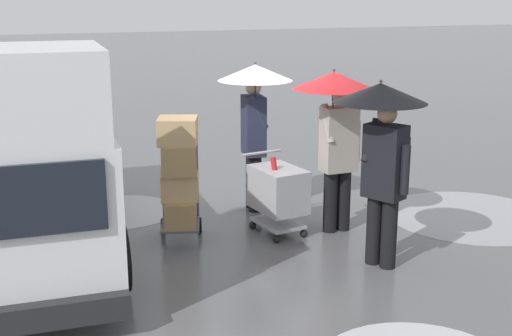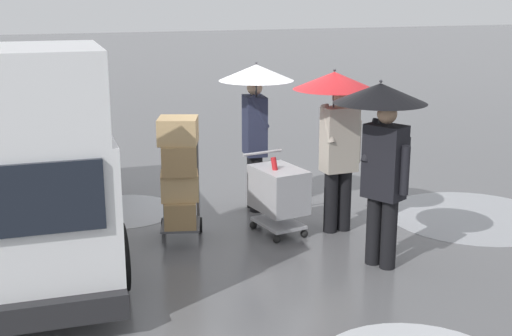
{
  "view_description": "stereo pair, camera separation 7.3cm",
  "coord_description": "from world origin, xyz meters",
  "views": [
    {
      "loc": [
        3.35,
        8.52,
        3.08
      ],
      "look_at": [
        0.61,
        1.23,
        1.05
      ],
      "focal_mm": 47.67,
      "sensor_mm": 36.0,
      "label": 1
    },
    {
      "loc": [
        3.29,
        8.55,
        3.08
      ],
      "look_at": [
        0.61,
        1.23,
        1.05
      ],
      "focal_mm": 47.67,
      "sensor_mm": 36.0,
      "label": 2
    }
  ],
  "objects": [
    {
      "name": "ground_plane",
      "position": [
        0.0,
        0.0,
        0.0
      ],
      "size": [
        90.0,
        90.0,
        0.0
      ],
      "primitive_type": "plane",
      "color": "#5B5B5E"
    },
    {
      "name": "slush_patch_near_cluster",
      "position": [
        -2.71,
        1.06,
        0.0
      ],
      "size": [
        2.39,
        2.39,
        0.01
      ],
      "primitive_type": "cylinder",
      "color": "#999BA0",
      "rests_on": "ground"
    },
    {
      "name": "slush_patch_under_van",
      "position": [
        1.9,
        -0.89,
        0.0
      ],
      "size": [
        1.6,
        1.6,
        0.01
      ],
      "primitive_type": "cylinder",
      "color": "#ADAFB5",
      "rests_on": "ground"
    },
    {
      "name": "cargo_van_parked_right",
      "position": [
        3.31,
        0.38,
        1.18
      ],
      "size": [
        2.36,
        5.41,
        2.6
      ],
      "color": "white",
      "rests_on": "ground"
    },
    {
      "name": "shopping_cart_vendor",
      "position": [
        0.11,
        0.74,
        0.57
      ],
      "size": [
        0.67,
        0.9,
        1.04
      ],
      "color": "#B2B2B7",
      "rests_on": "ground"
    },
    {
      "name": "hand_dolly_boxes",
      "position": [
        1.38,
        0.56,
        0.88
      ],
      "size": [
        0.68,
        0.81,
        1.59
      ],
      "color": "#515156",
      "rests_on": "ground"
    },
    {
      "name": "pedestrian_pink_side",
      "position": [
        0.06,
        -0.27,
        1.58
      ],
      "size": [
        1.04,
        1.04,
        2.15
      ],
      "color": "black",
      "rests_on": "ground"
    },
    {
      "name": "pedestrian_black_side",
      "position": [
        -0.6,
        0.91,
        1.57
      ],
      "size": [
        1.04,
        1.04,
        2.15
      ],
      "color": "black",
      "rests_on": "ground"
    },
    {
      "name": "pedestrian_white_side",
      "position": [
        -0.57,
        2.1,
        1.57
      ],
      "size": [
        1.04,
        1.04,
        2.15
      ],
      "color": "black",
      "rests_on": "ground"
    }
  ]
}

